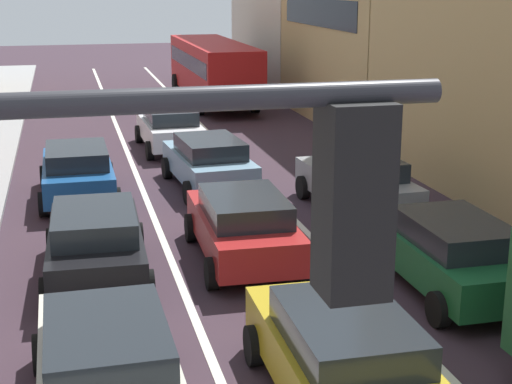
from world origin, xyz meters
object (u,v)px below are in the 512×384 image
(wagon_left_lane_second, at_px, (107,365))
(bus_mid_queue_primary, at_px, (213,66))
(sedan_centre_lane_second, at_px, (343,356))
(wagon_right_lane_far, at_px, (357,181))
(hatchback_centre_lane_third, at_px, (243,225))
(sedan_left_lane_fourth, at_px, (77,171))
(sedan_centre_lane_fifth, at_px, (170,127))
(sedan_right_lane_behind_truck, at_px, (450,252))
(sedan_left_lane_third, at_px, (95,241))
(coupe_centre_lane_fourth, at_px, (209,161))

(wagon_left_lane_second, height_order, bus_mid_queue_primary, bus_mid_queue_primary)
(sedan_centre_lane_second, relative_size, wagon_right_lane_far, 0.99)
(hatchback_centre_lane_third, distance_m, sedan_left_lane_fourth, 6.60)
(sedan_left_lane_fourth, xyz_separation_m, sedan_centre_lane_fifth, (3.30, 5.71, 0.00))
(sedan_right_lane_behind_truck, bearing_deg, sedan_left_lane_third, 70.92)
(bus_mid_queue_primary, bearing_deg, sedan_left_lane_fourth, 156.27)
(sedan_left_lane_fourth, relative_size, sedan_right_lane_behind_truck, 1.00)
(coupe_centre_lane_fourth, relative_size, sedan_centre_lane_fifth, 1.02)
(coupe_centre_lane_fourth, distance_m, sedan_right_lane_behind_truck, 9.12)
(hatchback_centre_lane_third, distance_m, sedan_centre_lane_fifth, 11.44)
(sedan_left_lane_third, distance_m, sedan_centre_lane_fifth, 12.16)
(hatchback_centre_lane_third, bearing_deg, coupe_centre_lane_fourth, -2.33)
(sedan_centre_lane_second, xyz_separation_m, sedan_left_lane_fourth, (-3.30, 11.81, 0.00))
(sedan_left_lane_third, height_order, coupe_centre_lane_fourth, same)
(sedan_centre_lane_fifth, bearing_deg, sedan_centre_lane_second, 178.51)
(wagon_left_lane_second, xyz_separation_m, hatchback_centre_lane_third, (3.18, 5.59, 0.00))
(sedan_centre_lane_second, height_order, coupe_centre_lane_fourth, same)
(sedan_right_lane_behind_truck, bearing_deg, coupe_centre_lane_fourth, 19.77)
(wagon_right_lane_far, height_order, bus_mid_queue_primary, bus_mid_queue_primary)
(sedan_left_lane_third, bearing_deg, bus_mid_queue_primary, -14.99)
(wagon_left_lane_second, height_order, wagon_right_lane_far, same)
(sedan_left_lane_fourth, bearing_deg, sedan_left_lane_third, -178.30)
(coupe_centre_lane_fourth, distance_m, sedan_left_lane_fourth, 3.68)
(sedan_centre_lane_second, distance_m, hatchback_centre_lane_third, 6.09)
(hatchback_centre_lane_third, bearing_deg, sedan_right_lane_behind_truck, -125.54)
(sedan_left_lane_fourth, xyz_separation_m, wagon_right_lane_far, (6.95, -2.88, 0.00))
(sedan_right_lane_behind_truck, bearing_deg, sedan_centre_lane_second, 135.44)
(coupe_centre_lane_fourth, distance_m, wagon_right_lane_far, 4.55)
(wagon_left_lane_second, relative_size, sedan_right_lane_behind_truck, 1.00)
(coupe_centre_lane_fourth, distance_m, sedan_centre_lane_fifth, 5.46)
(sedan_right_lane_behind_truck, bearing_deg, wagon_right_lane_far, -2.15)
(wagon_left_lane_second, relative_size, hatchback_centre_lane_third, 0.99)
(wagon_left_lane_second, distance_m, sedan_centre_lane_fifth, 17.32)
(wagon_left_lane_second, bearing_deg, sedan_left_lane_fourth, 0.10)
(hatchback_centre_lane_third, bearing_deg, sedan_centre_lane_second, -178.61)
(sedan_centre_lane_fifth, distance_m, sedan_right_lane_behind_truck, 14.44)
(sedan_centre_lane_second, height_order, sedan_centre_lane_fifth, same)
(sedan_left_lane_third, bearing_deg, wagon_left_lane_second, -179.12)
(bus_mid_queue_primary, bearing_deg, wagon_left_lane_second, 165.75)
(coupe_centre_lane_fourth, bearing_deg, wagon_right_lane_far, -137.65)
(sedan_centre_lane_second, distance_m, bus_mid_queue_primary, 27.74)
(sedan_right_lane_behind_truck, bearing_deg, wagon_left_lane_second, 114.30)
(sedan_centre_lane_second, bearing_deg, sedan_left_lane_fourth, 16.43)
(wagon_right_lane_far, distance_m, bus_mid_queue_primary, 18.60)
(bus_mid_queue_primary, bearing_deg, sedan_left_lane_third, 162.79)
(sedan_left_lane_fourth, bearing_deg, sedan_centre_lane_fifth, -30.21)
(hatchback_centre_lane_third, distance_m, wagon_right_lane_far, 4.64)
(sedan_left_lane_third, bearing_deg, coupe_centre_lane_fourth, -26.95)
(sedan_left_lane_third, bearing_deg, sedan_left_lane_fourth, 3.71)
(coupe_centre_lane_fourth, xyz_separation_m, sedan_right_lane_behind_truck, (3.08, -8.58, 0.00))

